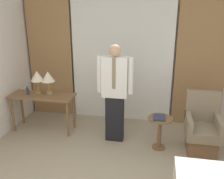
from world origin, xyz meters
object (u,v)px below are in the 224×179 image
object	(u,v)px
table_lamp_right	(48,77)
desk	(42,101)
armchair	(202,130)
person	(115,90)
table_lamp_left	(37,77)
side_table	(160,128)
bottle_near_edge	(27,91)
book	(159,117)

from	to	relation	value
table_lamp_right	desk	bearing A→B (deg)	-140.67
table_lamp_right	armchair	distance (m)	2.92
desk	person	xyz separation A→B (m)	(1.43, -0.13, 0.34)
table_lamp_left	side_table	distance (m)	2.47
armchair	side_table	bearing A→B (deg)	-171.93
bottle_near_edge	armchair	bearing A→B (deg)	-2.76
person	side_table	bearing A→B (deg)	-10.74
person	book	size ratio (longest dim) A/B	6.97
armchair	book	xyz separation A→B (m)	(-0.72, -0.12, 0.23)
desk	table_lamp_left	distance (m)	0.47
bottle_near_edge	person	size ratio (longest dim) A/B	0.09
table_lamp_left	book	size ratio (longest dim) A/B	1.78
person	side_table	xyz separation A→B (m)	(0.80, -0.15, -0.56)
book	desk	bearing A→B (deg)	172.21
desk	table_lamp_left	world-z (taller)	table_lamp_left
table_lamp_left	desk	bearing A→B (deg)	-39.33
desk	person	world-z (taller)	person
desk	table_lamp_left	xyz separation A→B (m)	(-0.11, 0.09, 0.45)
table_lamp_left	person	world-z (taller)	person
bottle_near_edge	armchair	distance (m)	3.24
table_lamp_right	person	xyz separation A→B (m)	(1.32, -0.22, -0.10)
table_lamp_right	bottle_near_edge	distance (m)	0.48
armchair	desk	bearing A→B (deg)	176.50
table_lamp_right	book	xyz separation A→B (m)	(2.10, -0.39, -0.47)
desk	table_lamp_right	xyz separation A→B (m)	(0.11, 0.09, 0.45)
bottle_near_edge	side_table	xyz separation A→B (m)	(2.51, -0.25, -0.41)
bottle_near_edge	side_table	world-z (taller)	bottle_near_edge
side_table	armchair	bearing A→B (deg)	8.07
table_lamp_left	side_table	world-z (taller)	table_lamp_left
table_lamp_left	armchair	size ratio (longest dim) A/B	0.45
armchair	side_table	xyz separation A→B (m)	(-0.70, -0.10, 0.03)
side_table	book	world-z (taller)	book
desk	armchair	bearing A→B (deg)	-3.50
bottle_near_edge	desk	bearing A→B (deg)	5.01
armchair	book	bearing A→B (deg)	-170.24
table_lamp_right	book	bearing A→B (deg)	-10.62
bottle_near_edge	table_lamp_left	bearing A→B (deg)	34.79
table_lamp_right	side_table	world-z (taller)	table_lamp_right
person	armchair	distance (m)	1.61
desk	bottle_near_edge	bearing A→B (deg)	-174.99
table_lamp_left	book	distance (m)	2.40
table_lamp_left	armchair	distance (m)	3.13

